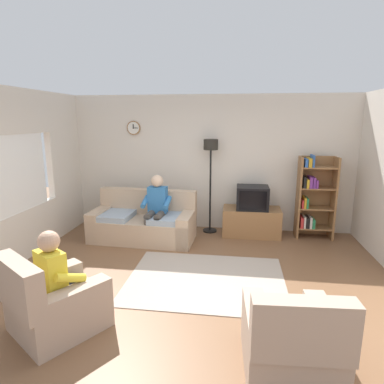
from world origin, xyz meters
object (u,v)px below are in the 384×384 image
(armchair_near_bookshelf, at_px, (291,343))
(floor_lamp, at_px, (211,160))
(couch, at_px, (144,223))
(tv_stand, at_px, (251,222))
(person_on_couch, at_px, (156,205))
(person_in_left_armchair, at_px, (60,275))
(bookshelf, at_px, (313,197))
(armchair_near_window, at_px, (55,305))
(tv, at_px, (252,198))

(armchair_near_bookshelf, bearing_deg, floor_lamp, 105.68)
(couch, distance_m, tv_stand, 2.08)
(person_on_couch, distance_m, person_in_left_armchair, 2.63)
(floor_lamp, distance_m, person_on_couch, 1.39)
(couch, height_order, person_on_couch, person_on_couch)
(tv_stand, bearing_deg, armchair_near_bookshelf, -86.64)
(tv_stand, height_order, person_in_left_armchair, person_in_left_armchair)
(bookshelf, bearing_deg, person_on_couch, -166.50)
(tv_stand, distance_m, armchair_near_window, 3.95)
(armchair_near_window, bearing_deg, bookshelf, 45.35)
(couch, relative_size, bookshelf, 1.22)
(tv, xyz_separation_m, person_on_couch, (-1.74, -0.59, -0.06))
(bookshelf, relative_size, armchair_near_bookshelf, 1.71)
(tv_stand, height_order, armchair_near_window, armchair_near_window)
(tv_stand, xyz_separation_m, armchair_near_bookshelf, (0.21, -3.56, 0.02))
(couch, height_order, tv_stand, couch)
(tv_stand, bearing_deg, person_in_left_armchair, -123.65)
(tv_stand, xyz_separation_m, tv, (-0.00, -0.02, 0.49))
(armchair_near_bookshelf, xyz_separation_m, person_on_couch, (-1.95, 2.94, 0.41))
(tv, height_order, floor_lamp, floor_lamp)
(armchair_near_window, bearing_deg, armchair_near_bookshelf, -6.48)
(tv_stand, relative_size, floor_lamp, 0.59)
(tv_stand, relative_size, armchair_near_bookshelf, 1.19)
(floor_lamp, distance_m, person_in_left_armchair, 3.67)
(tv_stand, distance_m, tv, 0.49)
(tv_stand, xyz_separation_m, person_in_left_armchair, (-2.14, -3.22, 0.34))
(tv_stand, distance_m, armchair_near_bookshelf, 3.57)
(bookshelf, xyz_separation_m, person_in_left_armchair, (-3.27, -3.29, -0.18))
(tv, relative_size, person_on_couch, 0.48)
(armchair_near_window, bearing_deg, tv_stand, 56.35)
(person_on_couch, bearing_deg, tv, 18.83)
(tv_stand, height_order, person_on_couch, person_on_couch)
(couch, bearing_deg, person_in_left_armchair, -92.53)
(tv, height_order, person_on_couch, person_on_couch)
(couch, bearing_deg, person_on_couch, -21.38)
(couch, xyz_separation_m, person_on_couch, (0.28, -0.11, 0.39))
(person_on_couch, bearing_deg, floor_lamp, 37.88)
(floor_lamp, height_order, armchair_near_bookshelf, floor_lamp)
(armchair_near_window, relative_size, person_on_couch, 0.95)
(tv, relative_size, person_in_left_armchair, 0.54)
(floor_lamp, xyz_separation_m, armchair_near_window, (-1.37, -3.39, -1.16))
(person_in_left_armchair, bearing_deg, person_on_couch, 81.23)
(tv, relative_size, bookshelf, 0.38)
(armchair_near_window, relative_size, armchair_near_bookshelf, 1.27)
(person_in_left_armchair, bearing_deg, couch, 87.47)
(couch, height_order, armchair_near_bookshelf, same)
(armchair_near_bookshelf, bearing_deg, armchair_near_window, 173.52)
(couch, height_order, bookshelf, bookshelf)
(couch, xyz_separation_m, bookshelf, (3.15, 0.58, 0.48))
(floor_lamp, bearing_deg, person_on_couch, -142.12)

